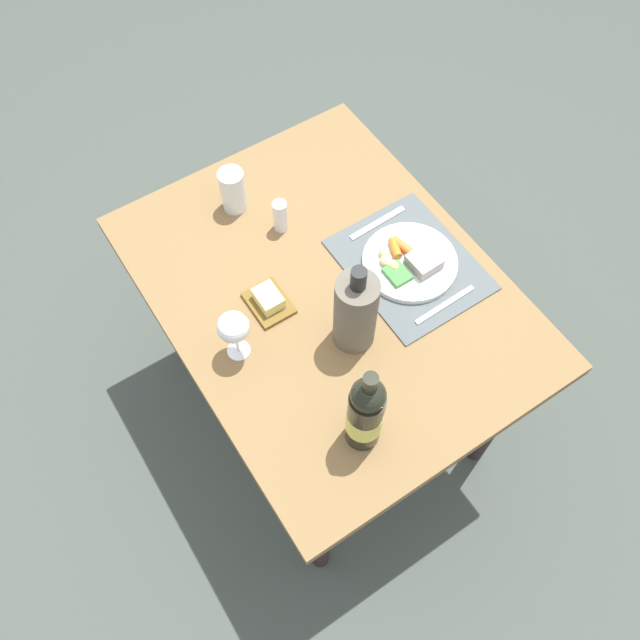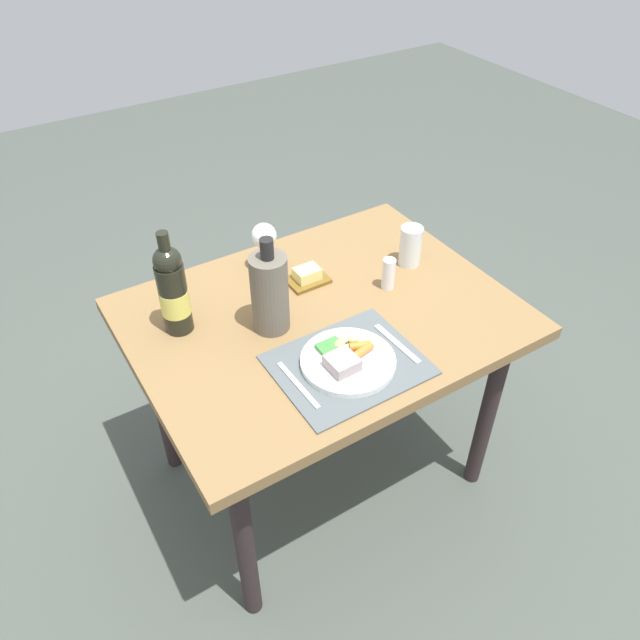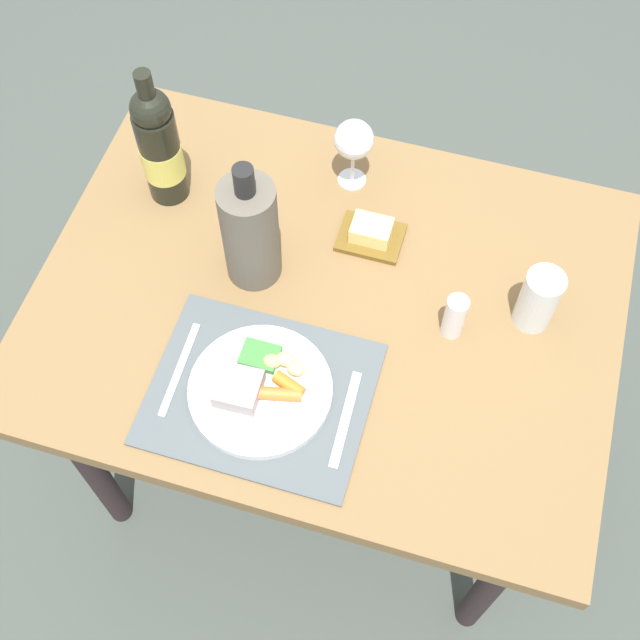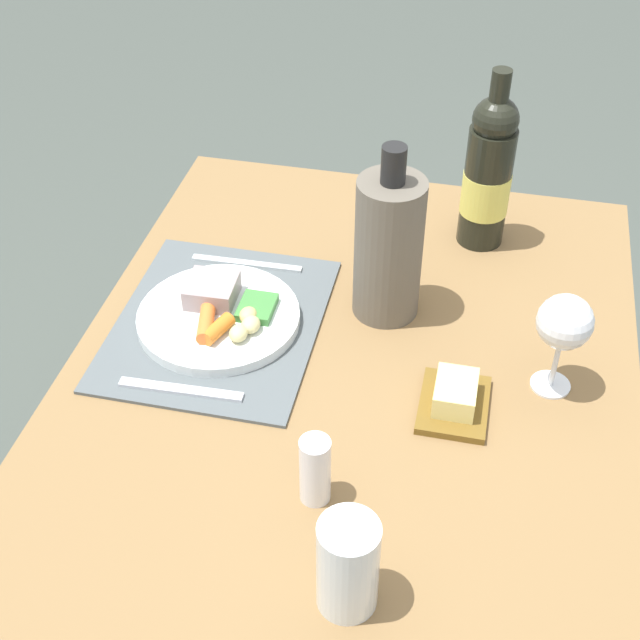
% 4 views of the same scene
% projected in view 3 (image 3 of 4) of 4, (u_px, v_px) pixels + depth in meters
% --- Properties ---
extents(ground_plane, '(8.00, 8.00, 0.00)m').
position_uv_depth(ground_plane, '(325.00, 445.00, 2.31)').
color(ground_plane, '#444B44').
extents(dining_table, '(1.14, 0.87, 0.78)m').
position_uv_depth(dining_table, '(327.00, 323.00, 1.72)').
color(dining_table, olive).
rests_on(dining_table, ground_plane).
extents(placemat, '(0.40, 0.33, 0.01)m').
position_uv_depth(placemat, '(260.00, 393.00, 1.53)').
color(placemat, '#51585A').
rests_on(placemat, dining_table).
extents(dinner_plate, '(0.26, 0.26, 0.05)m').
position_uv_depth(dinner_plate, '(260.00, 388.00, 1.52)').
color(dinner_plate, white).
rests_on(dinner_plate, placemat).
extents(fork, '(0.02, 0.20, 0.00)m').
position_uv_depth(fork, '(180.00, 369.00, 1.55)').
color(fork, silver).
rests_on(fork, placemat).
extents(knife, '(0.02, 0.19, 0.00)m').
position_uv_depth(knife, '(345.00, 419.00, 1.50)').
color(knife, silver).
rests_on(knife, placemat).
extents(cooler_bottle, '(0.11, 0.11, 0.30)m').
position_uv_depth(cooler_bottle, '(250.00, 231.00, 1.56)').
color(cooler_bottle, '#60594D').
rests_on(cooler_bottle, dining_table).
extents(wine_bottle, '(0.08, 0.08, 0.33)m').
position_uv_depth(wine_bottle, '(159.00, 146.00, 1.65)').
color(wine_bottle, black).
rests_on(wine_bottle, dining_table).
extents(butter_dish, '(0.13, 0.10, 0.05)m').
position_uv_depth(butter_dish, '(371.00, 234.00, 1.69)').
color(butter_dish, brown).
rests_on(butter_dish, dining_table).
extents(water_tumbler, '(0.07, 0.07, 0.14)m').
position_uv_depth(water_tumbler, '(537.00, 302.00, 1.56)').
color(water_tumbler, silver).
rests_on(water_tumbler, dining_table).
extents(wine_glass, '(0.08, 0.08, 0.17)m').
position_uv_depth(wine_glass, '(354.00, 141.00, 1.67)').
color(wine_glass, white).
rests_on(wine_glass, dining_table).
extents(salt_shaker, '(0.04, 0.04, 0.11)m').
position_uv_depth(salt_shaker, '(454.00, 318.00, 1.55)').
color(salt_shaker, white).
rests_on(salt_shaker, dining_table).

